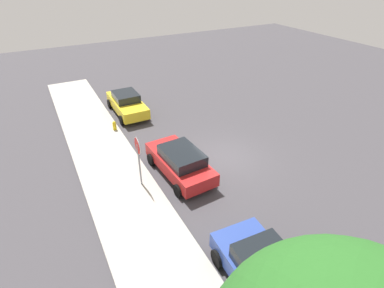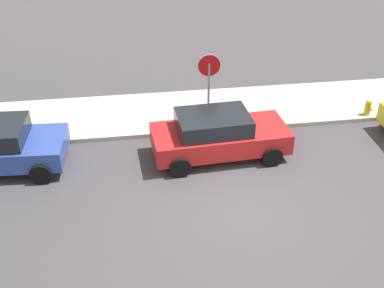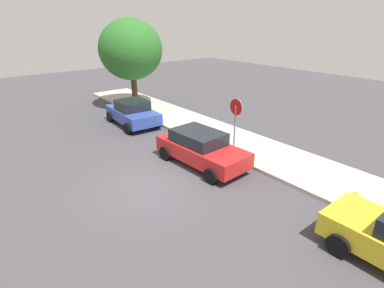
% 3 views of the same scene
% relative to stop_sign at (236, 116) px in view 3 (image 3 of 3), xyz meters
% --- Properties ---
extents(ground_plane, '(60.00, 60.00, 0.00)m').
position_rel_stop_sign_xyz_m(ground_plane, '(0.16, -4.71, -1.82)').
color(ground_plane, '#423F44').
extents(sidewalk_curb, '(32.00, 3.17, 0.14)m').
position_rel_stop_sign_xyz_m(sidewalk_curb, '(0.16, 0.94, -1.75)').
color(sidewalk_curb, '#B2ADA3').
rests_on(sidewalk_curb, ground_plane).
extents(stop_sign, '(0.80, 0.08, 2.64)m').
position_rel_stop_sign_xyz_m(stop_sign, '(0.00, 0.00, 0.00)').
color(stop_sign, gray).
rests_on(stop_sign, ground_plane).
extents(parked_car_red, '(4.33, 2.20, 1.48)m').
position_rel_stop_sign_xyz_m(parked_car_red, '(-0.04, -2.03, -1.05)').
color(parked_car_red, red).
rests_on(parked_car_red, ground_plane).
extents(parked_car_blue, '(3.98, 2.28, 1.50)m').
position_rel_stop_sign_xyz_m(parked_car_blue, '(-6.70, -1.73, -1.07)').
color(parked_car_blue, '#2D479E').
rests_on(parked_car_blue, ground_plane).
extents(street_tree_near_corner, '(4.32, 4.32, 6.05)m').
position_rel_stop_sign_xyz_m(street_tree_near_corner, '(-10.35, 0.37, 2.16)').
color(street_tree_near_corner, '#422D1E').
rests_on(street_tree_near_corner, ground_plane).
extents(fire_hydrant, '(0.30, 0.22, 0.72)m').
position_rel_stop_sign_xyz_m(fire_hydrant, '(5.79, -0.35, -1.46)').
color(fire_hydrant, gold).
rests_on(fire_hydrant, ground_plane).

